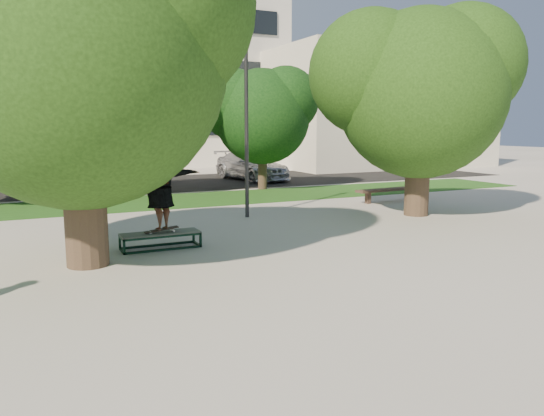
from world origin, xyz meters
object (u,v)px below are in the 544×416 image
car_dark (38,177)px  car_grey (96,169)px  grind_box (161,240)px  lamppost (246,115)px  car_silver_b (251,166)px  tree_right (417,84)px  car_silver_a (47,178)px  bench (393,190)px  tree_left (71,41)px

car_dark → car_grey: 3.58m
car_grey → grind_box: bearing=-88.0°
lamppost → grind_box: size_ratio=3.39×
car_silver_b → tree_right: bearing=-97.6°
grind_box → car_grey: size_ratio=0.33×
tree_right → car_dark: tree_right is taller
car_silver_a → bench: bearing=-44.4°
grind_box → car_silver_b: (8.31, 13.93, 0.56)m
car_silver_a → grind_box: bearing=-92.2°
lamppost → car_silver_a: lamppost is taller
car_dark → lamppost: bearing=-63.9°
tree_left → car_grey: size_ratio=1.29×
tree_right → car_grey: tree_right is taller
grind_box → tree_left: bearing=-156.6°
car_dark → car_silver_b: bearing=3.6°
bench → car_dark: 14.54m
tree_right → car_dark: bearing=133.8°
car_silver_b → car_dark: bearing=-178.8°
car_silver_a → car_grey: 3.81m
tree_left → tree_right: size_ratio=1.09×
grind_box → car_dark: (-2.15, 12.22, 0.50)m
bench → car_dark: car_dark is taller
tree_left → car_silver_a: (-0.05, 12.41, -3.72)m
lamppost → grind_box: bearing=-138.2°
tree_right → car_silver_a: size_ratio=1.58×
tree_left → car_grey: 16.00m
bench → car_silver_b: (-1.53, 9.93, 0.33)m
car_dark → tree_left: bearing=-94.1°
tree_left → tree_right: (10.21, 1.99, -0.33)m
tree_left → bench: 13.20m
tree_left → bench: size_ratio=2.14×
car_silver_b → grind_box: bearing=-128.9°
bench → car_silver_a: car_silver_a is taller
car_silver_b → car_grey: bearing=166.8°
grind_box → lamppost: bearing=41.8°
grind_box → bench: size_ratio=0.54×
tree_left → car_silver_b: tree_left is taller
lamppost → grind_box: lamppost is taller
tree_left → car_silver_b: (10.10, 14.71, -3.67)m
grind_box → bench: bearing=22.1°
tree_left → car_silver_b: bearing=55.5°
lamppost → bench: bearing=7.8°
car_silver_a → car_grey: bearing=40.8°
tree_right → car_grey: (-7.92, 13.42, -3.33)m
car_silver_a → car_dark: size_ratio=0.98×
bench → car_silver_b: car_silver_b is taller
bench → grind_box: bearing=-162.5°
car_silver_b → tree_left: bearing=-132.5°
bench → tree_right: bearing=-121.8°
lamppost → car_grey: (-3.00, 11.50, -2.38)m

